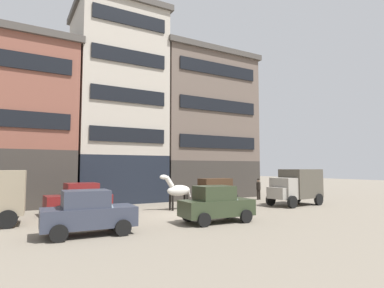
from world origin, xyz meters
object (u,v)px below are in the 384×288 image
Objects in this scene: delivery_truck_far at (296,186)px; pedestrian_officer at (259,188)px; sedan_dark at (216,204)px; cargo_wagon at (215,190)px; sedan_light at (88,213)px; draft_horse at (177,190)px; sedan_parked_curb at (79,198)px.

pedestrian_officer is at bearing 86.23° from delivery_truck_far.
delivery_truck_far is 9.63m from sedan_dark.
delivery_truck_far is (5.75, -2.13, 0.28)m from cargo_wagon.
sedan_light is (-9.63, -4.99, -0.23)m from cargo_wagon.
delivery_truck_far is at bearing 18.25° from sedan_dark.
draft_horse is 6.07m from sedan_parked_curb.
sedan_light is at bearing 178.63° from sedan_dark.
draft_horse is at bearing -166.01° from pedestrian_officer.
sedan_parked_curb is at bearing -176.46° from pedestrian_officer.
sedan_parked_curb is (0.76, 6.30, 0.00)m from sedan_light.
cargo_wagon is 8.97m from sedan_parked_curb.
sedan_light is at bearing -96.91° from sedan_parked_curb.
sedan_parked_curb is (-5.92, 1.32, -0.36)m from draft_horse.
delivery_truck_far is at bearing -93.77° from pedestrian_officer.
delivery_truck_far is 15.65m from sedan_light.
delivery_truck_far is 1.18× the size of sedan_dark.
sedan_dark is at bearing -94.86° from draft_horse.
draft_horse is 5.17m from sedan_dark.
delivery_truck_far reaches higher than pedestrian_officer.
pedestrian_officer is at bearing 3.54° from sedan_parked_curb.
sedan_dark is at bearing -49.67° from sedan_parked_curb.
delivery_truck_far is (8.70, -2.12, 0.15)m from draft_horse.
draft_horse is at bearing 36.74° from sedan_light.
sedan_parked_curb is at bearing 83.09° from sedan_light.
sedan_light is (-15.38, -2.86, -0.51)m from delivery_truck_far.
sedan_light and sedan_parked_curb have the same top height.
pedestrian_officer is (9.42, 7.38, 0.07)m from sedan_dark.
cargo_wagon is at bearing -8.44° from sedan_parked_curb.
sedan_light is at bearing -169.46° from delivery_truck_far.
draft_horse is 0.62× the size of sedan_parked_curb.
sedan_dark is 6.25m from sedan_light.
cargo_wagon is at bearing 27.38° from sedan_light.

